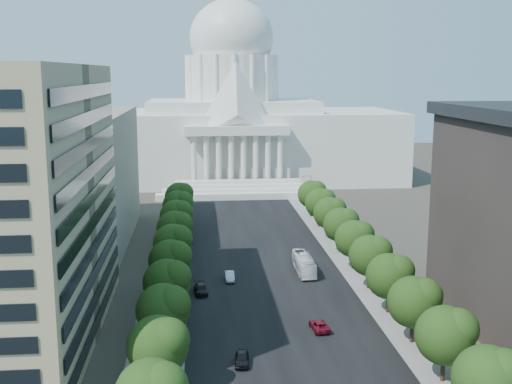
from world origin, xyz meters
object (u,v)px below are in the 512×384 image
object	(u,v)px
car_silver	(230,276)
car_dark_b	(201,290)
car_dark_a	(242,359)
car_red	(319,326)
city_bus	(304,264)

from	to	relation	value
car_silver	car_dark_b	world-z (taller)	car_silver
car_dark_a	car_silver	xyz separation A→B (m)	(0.17, 35.75, 0.01)
car_dark_a	car_dark_b	xyz separation A→B (m)	(-5.37, 28.81, -0.02)
car_red	city_bus	size ratio (longest dim) A/B	0.41
car_silver	car_dark_a	bearing A→B (deg)	-90.78
car_red	car_silver	bearing A→B (deg)	-68.85
car_dark_a	city_bus	distance (m)	42.27
city_bus	car_dark_b	bearing A→B (deg)	-152.54
car_dark_a	car_silver	size ratio (longest dim) A/B	0.96
car_dark_a	car_red	distance (m)	16.52
car_silver	city_bus	xyz separation A→B (m)	(14.87, 3.74, 0.94)
car_red	city_bus	distance (m)	28.97
car_dark_a	car_dark_b	size ratio (longest dim) A/B	0.88
car_silver	car_dark_b	xyz separation A→B (m)	(-5.53, -6.94, -0.03)
car_dark_a	city_bus	bearing A→B (deg)	73.73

